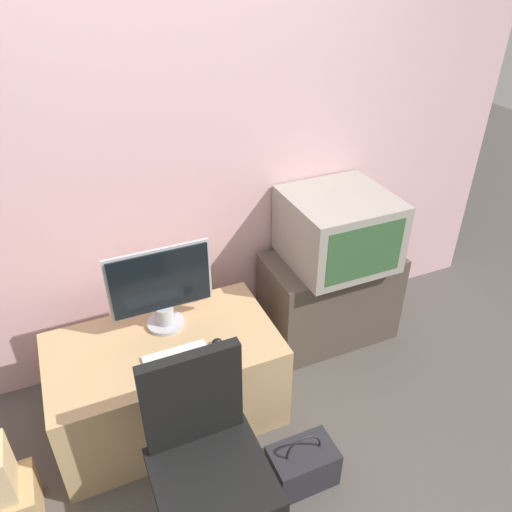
% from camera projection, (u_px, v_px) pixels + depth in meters
% --- Properties ---
extents(wall_back, '(4.40, 0.05, 2.60)m').
position_uv_depth(wall_back, '(159.00, 148.00, 2.52)').
color(wall_back, beige).
rests_on(wall_back, ground_plane).
extents(desk, '(1.13, 0.64, 0.52)m').
position_uv_depth(desk, '(167.00, 380.00, 2.59)').
color(desk, tan).
rests_on(desk, ground_plane).
extents(side_stand, '(0.80, 0.44, 0.59)m').
position_uv_depth(side_stand, '(329.00, 297.00, 3.13)').
color(side_stand, '#4C4238').
rests_on(side_stand, ground_plane).
extents(main_monitor, '(0.51, 0.19, 0.45)m').
position_uv_depth(main_monitor, '(161.00, 288.00, 2.44)').
color(main_monitor, '#B2B2B7').
rests_on(main_monitor, desk).
extents(keyboard, '(0.31, 0.10, 0.01)m').
position_uv_depth(keyboard, '(176.00, 355.00, 2.37)').
color(keyboard, white).
rests_on(keyboard, desk).
extents(mouse, '(0.05, 0.04, 0.04)m').
position_uv_depth(mouse, '(217.00, 342.00, 2.43)').
color(mouse, black).
rests_on(mouse, desk).
extents(crt_tv, '(0.57, 0.56, 0.41)m').
position_uv_depth(crt_tv, '(338.00, 229.00, 2.85)').
color(crt_tv, gray).
rests_on(crt_tv, side_stand).
extents(office_chair, '(0.53, 0.53, 0.89)m').
position_uv_depth(office_chair, '(208.00, 473.00, 2.02)').
color(office_chair, '#333333').
rests_on(office_chair, ground_plane).
extents(handbag, '(0.31, 0.20, 0.31)m').
position_uv_depth(handbag, '(302.00, 465.00, 2.35)').
color(handbag, '#232328').
rests_on(handbag, ground_plane).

